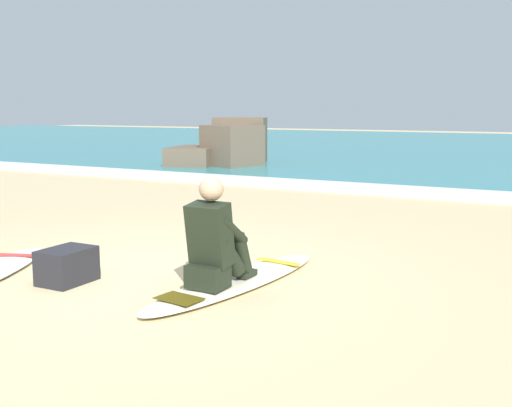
{
  "coord_description": "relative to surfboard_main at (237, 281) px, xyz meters",
  "views": [
    {
      "loc": [
        3.61,
        -4.39,
        1.59
      ],
      "look_at": [
        0.45,
        1.49,
        0.55
      ],
      "focal_mm": 43.09,
      "sensor_mm": 36.0,
      "label": 1
    }
  ],
  "objects": [
    {
      "name": "beach_bag",
      "position": [
        -1.41,
        -0.68,
        0.12
      ],
      "size": [
        0.37,
        0.48,
        0.32
      ],
      "primitive_type": "cube",
      "rotation": [
        0.0,
        0.0,
        0.01
      ],
      "color": "#232328",
      "rests_on": "ground"
    },
    {
      "name": "sea",
      "position": [
        -0.9,
        20.35,
        0.01
      ],
      "size": [
        80.0,
        28.0,
        0.1
      ],
      "primitive_type": "cube",
      "color": "teal",
      "rests_on": "ground"
    },
    {
      "name": "breaking_foam",
      "position": [
        -0.9,
        6.65,
        0.02
      ],
      "size": [
        80.0,
        0.9,
        0.11
      ],
      "primitive_type": "cube",
      "color": "white",
      "rests_on": "ground"
    },
    {
      "name": "rock_outcrop_distant",
      "position": [
        -5.84,
        9.56,
        0.51
      ],
      "size": [
        2.52,
        3.0,
        1.33
      ],
      "color": "brown",
      "rests_on": "ground"
    },
    {
      "name": "ground_plane",
      "position": [
        -0.9,
        -0.29,
        -0.04
      ],
      "size": [
        80.0,
        80.0,
        0.0
      ],
      "primitive_type": "plane",
      "color": "#CCB584"
    },
    {
      "name": "surfer_seated",
      "position": [
        -0.05,
        -0.29,
        0.4
      ],
      "size": [
        0.38,
        0.7,
        0.95
      ],
      "color": "black",
      "rests_on": "surfboard_main"
    },
    {
      "name": "surfboard_main",
      "position": [
        0.0,
        0.0,
        0.0
      ],
      "size": [
        0.81,
        2.49,
        0.08
      ],
      "color": "#EFE5C6",
      "rests_on": "ground"
    }
  ]
}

